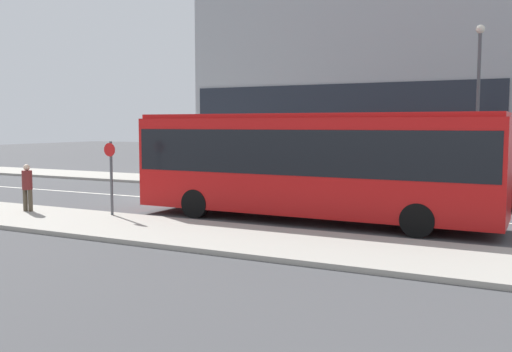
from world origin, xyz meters
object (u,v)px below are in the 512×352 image
pedestrian_near_stop (27,185)px  street_lamp (478,93)px  city_bus (310,160)px  parked_car_0 (508,192)px  bus_stop_sign (111,172)px

pedestrian_near_stop → street_lamp: bearing=-152.2°
city_bus → street_lamp: 9.40m
city_bus → pedestrian_near_stop: city_bus is taller
parked_car_0 → pedestrian_near_stop: pedestrian_near_stop is taller
bus_stop_sign → street_lamp: (10.08, 10.68, 2.83)m
parked_car_0 → city_bus: bearing=-133.3°
city_bus → parked_car_0: city_bus is taller
parked_car_0 → pedestrian_near_stop: size_ratio=2.82×
pedestrian_near_stop → bus_stop_sign: 3.24m
pedestrian_near_stop → street_lamp: street_lamp is taller
pedestrian_near_stop → bus_stop_sign: (3.13, 0.67, 0.51)m
city_bus → street_lamp: street_lamp is taller
bus_stop_sign → pedestrian_near_stop: bearing=-167.9°
city_bus → bus_stop_sign: (-5.96, -2.58, -0.42)m
bus_stop_sign → street_lamp: bearing=46.6°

